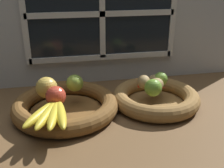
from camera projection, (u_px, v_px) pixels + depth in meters
ground_plane at (115, 112)px, 101.54cm from camera, size 140.00×90.00×3.00cm
back_wall at (101, 20)px, 117.10cm from camera, size 140.00×4.60×55.00cm
fruit_bowl_left at (66, 106)px, 97.16cm from camera, size 37.98×37.98×5.96cm
fruit_bowl_right at (156, 98)px, 103.36cm from camera, size 33.26×33.26×5.96cm
apple_golden_left at (47, 88)px, 95.02cm from camera, size 7.60×7.60×7.60cm
apple_red_front at (56, 96)px, 89.50cm from camera, size 6.79×6.79×6.79cm
apple_green_back at (75, 83)px, 100.41cm from camera, size 6.42×6.42×6.42cm
banana_bunch_front at (51, 113)px, 82.43cm from camera, size 14.06×20.17×3.16cm
potato_oblong at (144, 82)px, 103.22cm from camera, size 6.57×7.56×5.19cm
potato_large at (156, 84)px, 101.22cm from camera, size 7.88×8.19×4.78cm
potato_back at (157, 80)px, 106.14cm from camera, size 9.33×9.06×4.23cm
lime_near at (153, 88)px, 96.51cm from camera, size 6.31×6.31×6.31cm
lime_far at (161, 79)px, 105.58cm from camera, size 5.48×5.48×5.48cm
chili_pepper at (152, 86)px, 102.68cm from camera, size 10.49×7.35×2.28cm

